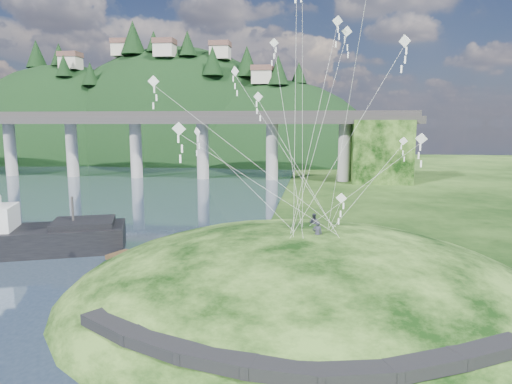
# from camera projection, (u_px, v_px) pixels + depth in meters

# --- Properties ---
(ground) EXTENTS (320.00, 320.00, 0.00)m
(ground) POSITION_uv_depth(u_px,v_px,m) (187.00, 304.00, 31.49)
(ground) COLOR black
(ground) RESTS_ON ground
(grass_hill) EXTENTS (36.00, 32.00, 13.00)m
(grass_hill) POSITION_uv_depth(u_px,v_px,m) (304.00, 319.00, 32.63)
(grass_hill) COLOR black
(grass_hill) RESTS_ON ground
(footpath) EXTENTS (22.29, 5.84, 0.83)m
(footpath) POSITION_uv_depth(u_px,v_px,m) (286.00, 352.00, 20.66)
(footpath) COLOR black
(footpath) RESTS_ON ground
(bridge) EXTENTS (160.00, 11.00, 15.00)m
(bridge) POSITION_uv_depth(u_px,v_px,m) (159.00, 135.00, 102.17)
(bridge) COLOR #2D2B2B
(bridge) RESTS_ON ground
(far_ridge) EXTENTS (153.00, 70.00, 94.50)m
(far_ridge) POSITION_uv_depth(u_px,v_px,m) (164.00, 181.00, 158.04)
(far_ridge) COLOR black
(far_ridge) RESTS_ON ground
(work_barge) EXTENTS (21.40, 12.65, 7.26)m
(work_barge) POSITION_uv_depth(u_px,v_px,m) (6.00, 236.00, 43.04)
(work_barge) COLOR black
(work_barge) RESTS_ON ground
(wooden_dock) EXTENTS (15.49, 8.45, 1.13)m
(wooden_dock) POSITION_uv_depth(u_px,v_px,m) (183.00, 268.00, 37.74)
(wooden_dock) COLOR #352516
(wooden_dock) RESTS_ON ground
(kite_flyers) EXTENTS (1.05, 4.38, 1.88)m
(kite_flyers) POSITION_uv_depth(u_px,v_px,m) (315.00, 216.00, 32.58)
(kite_flyers) COLOR #2A2A38
(kite_flyers) RESTS_ON ground
(kite_swarm) EXTENTS (19.40, 15.80, 16.48)m
(kite_swarm) POSITION_uv_depth(u_px,v_px,m) (294.00, 78.00, 31.74)
(kite_swarm) COLOR white
(kite_swarm) RESTS_ON ground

